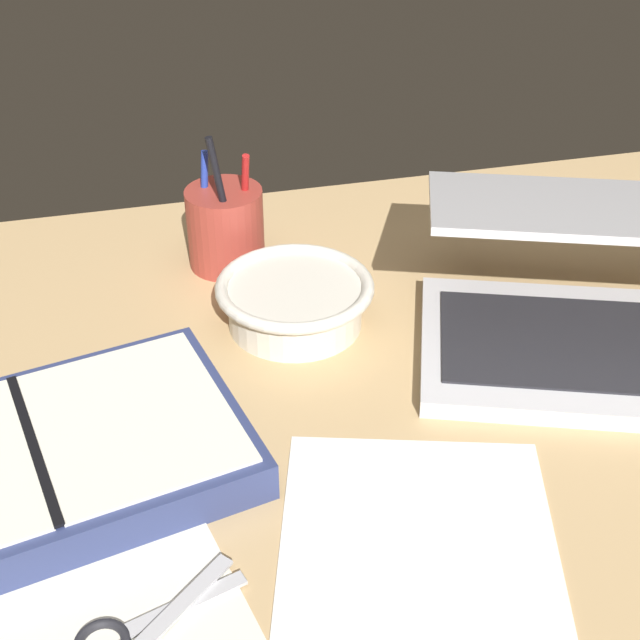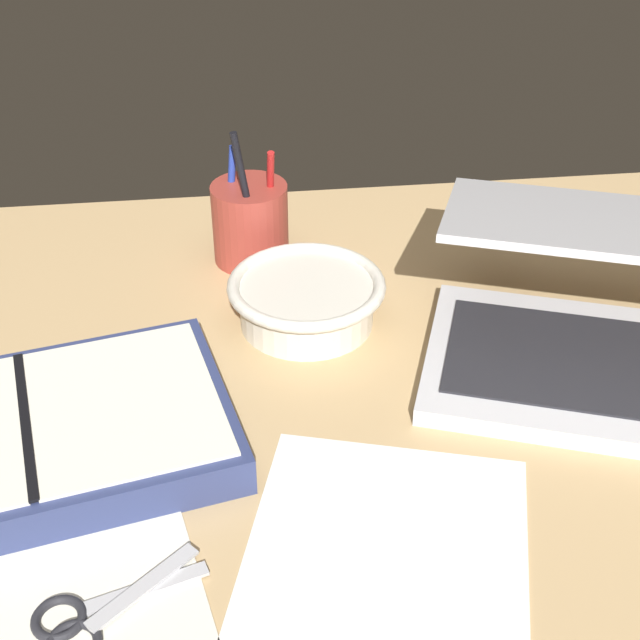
# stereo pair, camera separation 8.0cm
# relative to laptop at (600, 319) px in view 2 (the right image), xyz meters

# --- Properties ---
(desk_top) EXTENTS (1.40, 1.00, 0.02)m
(desk_top) POSITION_rel_laptop_xyz_m (-0.28, -0.10, -0.06)
(desk_top) COLOR tan
(desk_top) RESTS_ON ground
(laptop) EXTENTS (0.39, 0.38, 0.15)m
(laptop) POSITION_rel_laptop_xyz_m (0.00, 0.00, 0.00)
(laptop) COLOR silver
(laptop) RESTS_ON desk_top
(bowl) EXTENTS (0.16, 0.16, 0.05)m
(bowl) POSITION_rel_laptop_xyz_m (-0.27, 0.10, -0.02)
(bowl) COLOR silver
(bowl) RESTS_ON desk_top
(pen_cup) EXTENTS (0.09, 0.09, 0.16)m
(pen_cup) POSITION_rel_laptop_xyz_m (-0.32, 0.23, -0.00)
(pen_cup) COLOR #9E382D
(pen_cup) RESTS_ON desk_top
(planner) EXTENTS (0.37, 0.28, 0.04)m
(planner) POSITION_rel_laptop_xyz_m (-0.52, -0.07, -0.03)
(planner) COLOR navy
(planner) RESTS_ON desk_top
(scissors) EXTENTS (0.12, 0.10, 0.01)m
(scissors) POSITION_rel_laptop_xyz_m (-0.46, -0.25, -0.05)
(scissors) COLOR #B7B7BC
(scissors) RESTS_ON desk_top
(paper_sheet_front) EXTENTS (0.28, 0.33, 0.00)m
(paper_sheet_front) POSITION_rel_laptop_xyz_m (-0.25, -0.24, -0.05)
(paper_sheet_front) COLOR white
(paper_sheet_front) RESTS_ON desk_top
(paper_sheet_beside_planner) EXTENTS (0.26, 0.32, 0.00)m
(paper_sheet_beside_planner) POSITION_rel_laptop_xyz_m (-0.49, -0.22, -0.05)
(paper_sheet_beside_planner) COLOR silver
(paper_sheet_beside_planner) RESTS_ON desk_top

